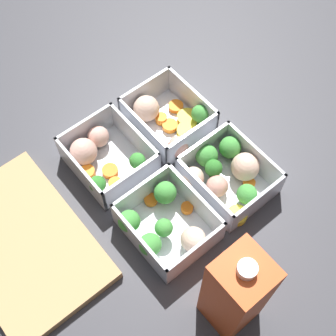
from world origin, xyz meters
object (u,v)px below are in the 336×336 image
object	(u,v)px
container_far_left	(165,224)
container_far_right	(102,156)
container_near_right	(168,119)
juice_carton	(236,293)
container_near_left	(227,173)

from	to	relation	value
container_far_left	container_far_right	world-z (taller)	same
container_far_right	container_far_left	bearing A→B (deg)	-178.87
container_near_right	juice_carton	size ratio (longest dim) A/B	0.75
container_near_left	container_far_right	world-z (taller)	same
container_near_left	juice_carton	distance (m)	0.23
juice_carton	container_far_left	bearing A→B (deg)	-3.38
container_near_right	container_far_left	xyz separation A→B (m)	(-0.16, 0.13, 0.00)
container_near_right	container_far_right	xyz separation A→B (m)	(0.01, 0.14, 0.00)
juice_carton	container_near_right	bearing A→B (deg)	-24.41
container_near_left	container_far_right	bearing A→B (deg)	41.30
container_near_left	juice_carton	world-z (taller)	juice_carton
container_far_left	container_far_right	bearing A→B (deg)	1.13
container_near_right	container_near_left	bearing A→B (deg)	-178.09
container_near_left	container_far_left	size ratio (longest dim) A/B	1.01
container_near_left	container_far_left	bearing A→B (deg)	92.44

